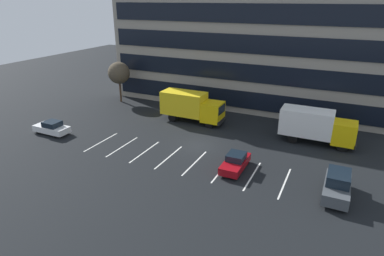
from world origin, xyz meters
name	(u,v)px	position (x,y,z in m)	size (l,w,h in m)	color
ground_plane	(198,145)	(0.00, 0.00, 0.00)	(120.00, 120.00, 0.00)	black
office_building	(251,40)	(0.00, 17.95, 9.00)	(38.42, 12.30, 18.00)	gray
lot_markings	(182,160)	(0.00, -3.75, 0.00)	(19.74, 5.40, 0.01)	silver
box_truck_yellow_all	(191,106)	(-3.81, 6.25, 2.08)	(7.97, 2.64, 3.70)	yellow
box_truck_yellow	(316,125)	(10.96, 6.04, 2.03)	(7.77, 2.57, 3.60)	yellow
sedan_white	(52,128)	(-16.42, -4.30, 0.72)	(4.23, 1.77, 1.52)	white
sedan_maroon	(235,162)	(5.23, -3.24, 0.70)	(1.74, 4.16, 1.49)	maroon
suv_charcoal	(337,185)	(13.78, -4.02, 0.98)	(1.91, 4.50, 2.04)	#474C51
bare_tree	(119,73)	(-17.00, 9.32, 4.34)	(3.17, 3.17, 5.94)	#473323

